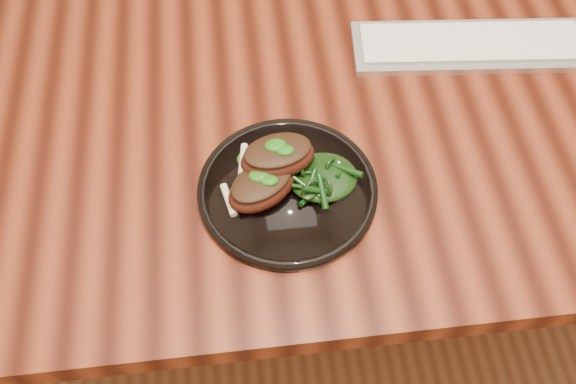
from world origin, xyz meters
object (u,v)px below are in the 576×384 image
(keyboard, at_px, (471,45))
(greens_heap, at_px, (323,175))
(plate, at_px, (288,190))
(lamb_chop_front, at_px, (261,186))
(desk, at_px, (358,130))

(keyboard, bearing_deg, greens_heap, -138.93)
(plate, bearing_deg, greens_heap, 5.19)
(lamb_chop_front, bearing_deg, desk, 45.14)
(greens_heap, distance_m, keyboard, 0.39)
(lamb_chop_front, distance_m, keyboard, 0.47)
(desk, xyz_separation_m, plate, (-0.14, -0.17, 0.09))
(desk, distance_m, keyboard, 0.24)
(desk, xyz_separation_m, greens_heap, (-0.09, -0.17, 0.11))
(lamb_chop_front, height_order, greens_heap, lamb_chop_front)
(keyboard, bearing_deg, plate, -142.92)
(plate, relative_size, greens_heap, 2.58)
(desk, height_order, lamb_chop_front, lamb_chop_front)
(lamb_chop_front, relative_size, greens_heap, 1.26)
(desk, height_order, plate, plate)
(plate, height_order, keyboard, keyboard)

